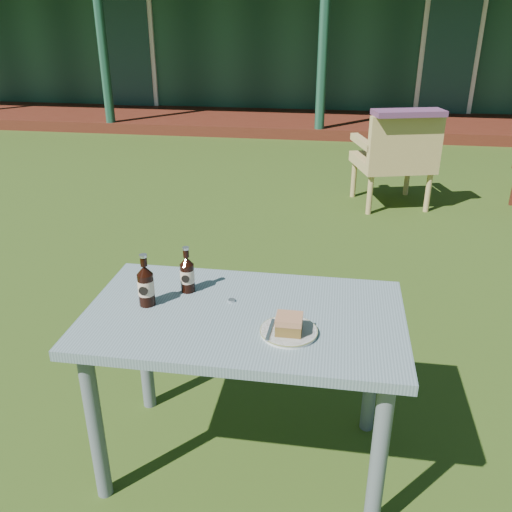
% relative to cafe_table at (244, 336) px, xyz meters
% --- Properties ---
extents(ground, '(80.00, 80.00, 0.00)m').
position_rel_cafe_table_xyz_m(ground, '(0.00, 1.60, -0.62)').
color(ground, '#334916').
extents(pavilion, '(15.80, 8.30, 3.45)m').
position_rel_cafe_table_xyz_m(pavilion, '(-0.00, 10.99, 0.99)').
color(pavilion, '#19422F').
rests_on(pavilion, ground).
extents(cafe_table, '(1.20, 0.70, 0.72)m').
position_rel_cafe_table_xyz_m(cafe_table, '(0.00, 0.00, 0.00)').
color(cafe_table, slate).
rests_on(cafe_table, ground).
extents(plate, '(0.20, 0.20, 0.01)m').
position_rel_cafe_table_xyz_m(plate, '(0.18, -0.12, 0.11)').
color(plate, silver).
rests_on(plate, cafe_table).
extents(cake_slice, '(0.09, 0.09, 0.06)m').
position_rel_cafe_table_xyz_m(cake_slice, '(0.18, -0.13, 0.15)').
color(cake_slice, brown).
rests_on(cake_slice, plate).
extents(fork, '(0.02, 0.14, 0.00)m').
position_rel_cafe_table_xyz_m(fork, '(0.12, -0.13, 0.12)').
color(fork, silver).
rests_on(fork, plate).
extents(cola_bottle_near, '(0.06, 0.06, 0.19)m').
position_rel_cafe_table_xyz_m(cola_bottle_near, '(-0.25, 0.14, 0.18)').
color(cola_bottle_near, black).
rests_on(cola_bottle_near, cafe_table).
extents(cola_bottle_far, '(0.06, 0.06, 0.21)m').
position_rel_cafe_table_xyz_m(cola_bottle_far, '(-0.38, 0.01, 0.19)').
color(cola_bottle_far, black).
rests_on(cola_bottle_far, cafe_table).
extents(bottle_cap, '(0.03, 0.03, 0.01)m').
position_rel_cafe_table_xyz_m(bottle_cap, '(-0.06, 0.08, 0.11)').
color(bottle_cap, silver).
rests_on(bottle_cap, cafe_table).
extents(armchair_left, '(0.82, 0.79, 0.91)m').
position_rel_cafe_table_xyz_m(armchair_left, '(0.85, 3.45, -0.11)').
color(armchair_left, tan).
rests_on(armchair_left, ground).
extents(floral_throw, '(0.67, 0.40, 0.05)m').
position_rel_cafe_table_xyz_m(floral_throw, '(0.90, 3.27, 0.32)').
color(floral_throw, '#5D3256').
rests_on(floral_throw, armchair_left).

